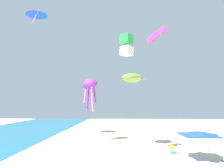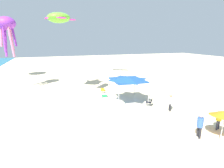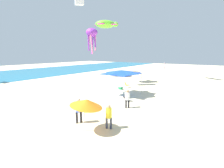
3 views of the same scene
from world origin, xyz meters
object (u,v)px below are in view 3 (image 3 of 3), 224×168
(beach_umbrella, at_px, (87,103))
(folding_chair_right_of_tent, at_px, (127,85))
(canopy_tent, at_px, (121,72))
(cooler_box, at_px, (120,88))
(kite_turtle_lime, at_px, (106,24))
(person_by_tent, at_px, (109,115))
(person_near_umbrella, at_px, (79,108))
(person_watching_sky, at_px, (127,97))
(kite_octopus_purple, at_px, (92,34))
(folding_chair_facing_ocean, at_px, (126,97))
(banner_flag, at_px, (164,70))

(beach_umbrella, xyz_separation_m, folding_chair_right_of_tent, (12.92, 4.73, -1.37))
(canopy_tent, distance_m, cooler_box, 4.06)
(beach_umbrella, distance_m, kite_turtle_lime, 18.70)
(beach_umbrella, height_order, person_by_tent, beach_umbrella)
(cooler_box, xyz_separation_m, kite_turtle_lime, (2.76, 4.45, 8.91))
(person_near_umbrella, distance_m, person_watching_sky, 4.90)
(canopy_tent, xyz_separation_m, kite_octopus_purple, (9.00, 12.34, 5.72))
(person_near_umbrella, height_order, person_watching_sky, person_near_umbrella)
(folding_chair_right_of_tent, relative_size, folding_chair_facing_ocean, 1.00)
(canopy_tent, height_order, folding_chair_facing_ocean, canopy_tent)
(cooler_box, height_order, person_by_tent, person_by_tent)
(canopy_tent, relative_size, person_near_umbrella, 2.07)
(folding_chair_facing_ocean, distance_m, banner_flag, 13.35)
(person_near_umbrella, relative_size, person_watching_sky, 1.09)
(kite_octopus_purple, bearing_deg, kite_turtle_lime, -35.52)
(beach_umbrella, xyz_separation_m, banner_flag, (20.46, 2.01, 0.15))
(person_watching_sky, bearing_deg, canopy_tent, 62.66)
(beach_umbrella, height_order, person_near_umbrella, beach_umbrella)
(beach_umbrella, bearing_deg, banner_flag, 5.61)
(folding_chair_facing_ocean, height_order, kite_turtle_lime, kite_turtle_lime)
(folding_chair_right_of_tent, distance_m, folding_chair_facing_ocean, 6.61)
(banner_flag, height_order, person_by_tent, banner_flag)
(beach_umbrella, bearing_deg, kite_octopus_purple, 40.68)
(person_by_tent, bearing_deg, banner_flag, -100.42)
(person_by_tent, bearing_deg, beach_umbrella, 33.10)
(cooler_box, height_order, kite_turtle_lime, kite_turtle_lime)
(folding_chair_facing_ocean, xyz_separation_m, person_by_tent, (-6.11, -2.26, 0.48))
(folding_chair_right_of_tent, relative_size, person_watching_sky, 0.50)
(banner_flag, distance_m, person_near_umbrella, 19.83)
(folding_chair_facing_ocean, height_order, kite_octopus_purple, kite_octopus_purple)
(folding_chair_facing_ocean, height_order, person_near_umbrella, person_near_umbrella)
(cooler_box, height_order, person_watching_sky, person_watching_sky)
(canopy_tent, distance_m, person_watching_sky, 4.90)
(banner_flag, height_order, kite_turtle_lime, kite_turtle_lime)
(canopy_tent, bearing_deg, banner_flag, -5.65)
(beach_umbrella, distance_m, person_watching_sky, 5.51)
(folding_chair_right_of_tent, bearing_deg, person_near_umbrella, 139.72)
(banner_flag, bearing_deg, cooler_box, 161.44)
(kite_turtle_lime, distance_m, kite_octopus_purple, 7.08)
(cooler_box, distance_m, banner_flag, 9.44)
(folding_chair_facing_ocean, height_order, person_by_tent, person_by_tent)
(person_watching_sky, distance_m, kite_turtle_lime, 15.20)
(cooler_box, distance_m, kite_turtle_lime, 10.33)
(cooler_box, distance_m, person_near_umbrella, 11.61)
(kite_octopus_purple, bearing_deg, person_near_umbrella, -55.96)
(cooler_box, bearing_deg, canopy_tent, -145.74)
(person_by_tent, height_order, person_watching_sky, person_watching_sky)
(canopy_tent, relative_size, kite_turtle_lime, 0.93)
(person_by_tent, relative_size, kite_octopus_purple, 0.33)
(kite_turtle_lime, relative_size, kite_octopus_purple, 0.80)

